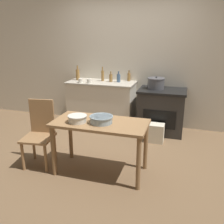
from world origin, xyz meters
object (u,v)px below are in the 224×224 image
at_px(bottle_center, 103,75).
at_px(stock_pot, 156,83).
at_px(mixing_bowl_large, 101,119).
at_px(bottle_mid_left, 78,74).
at_px(chair, 40,132).
at_px(stove, 161,111).
at_px(flour_sack, 155,133).
at_px(bottle_far_left, 119,78).
at_px(cup_center_right, 80,81).
at_px(work_table, 100,130).
at_px(mixing_bowl_small, 77,118).
at_px(bottle_left, 129,77).
at_px(bottle_center_left, 111,78).
at_px(cup_mid_right, 89,81).

bearing_deg(bottle_center, stock_pot, -3.65).
relative_size(mixing_bowl_large, bottle_mid_left, 1.02).
bearing_deg(bottle_mid_left, chair, -83.65).
bearing_deg(mixing_bowl_large, bottle_mid_left, 122.29).
distance_m(chair, stock_pot, 2.26).
distance_m(stove, stock_pot, 0.53).
bearing_deg(flour_sack, bottle_far_left, 144.84).
distance_m(bottle_far_left, cup_center_right, 0.73).
distance_m(stock_pot, bottle_mid_left, 1.58).
bearing_deg(work_table, bottle_far_left, 98.07).
distance_m(chair, bottle_center, 1.91).
distance_m(flour_sack, mixing_bowl_small, 1.66).
distance_m(work_table, bottle_center, 1.93).
bearing_deg(mixing_bowl_small, bottle_left, 84.76).
bearing_deg(mixing_bowl_large, stock_pot, 75.71).
relative_size(work_table, mixing_bowl_large, 4.10).
height_order(bottle_mid_left, bottle_center_left, bottle_mid_left).
bearing_deg(work_table, bottle_center, 108.01).
bearing_deg(bottle_mid_left, stove, -1.79).
height_order(stove, bottle_left, bottle_left).
bearing_deg(bottle_center_left, bottle_far_left, 5.77).
relative_size(bottle_left, bottle_mid_left, 0.72).
bearing_deg(flour_sack, work_table, -115.60).
bearing_deg(chair, bottle_left, 59.50).
xyz_separation_m(work_table, bottle_left, (-0.09, 1.94, 0.36)).
bearing_deg(bottle_center_left, bottle_mid_left, -178.68).
bearing_deg(cup_mid_right, bottle_center_left, 34.45).
xyz_separation_m(bottle_center_left, bottle_center, (-0.18, 0.03, 0.03)).
relative_size(stove, bottle_left, 4.07).
distance_m(stove, bottle_far_left, 1.03).
distance_m(mixing_bowl_large, bottle_center, 1.94).
bearing_deg(work_table, flour_sack, 64.40).
bearing_deg(mixing_bowl_large, flour_sack, 66.07).
height_order(mixing_bowl_small, bottle_center_left, bottle_center_left).
relative_size(work_table, bottle_left, 5.79).
bearing_deg(mixing_bowl_large, bottle_left, 93.31).
bearing_deg(cup_mid_right, cup_center_right, -174.79).
distance_m(stove, mixing_bowl_small, 2.03).
bearing_deg(bottle_left, chair, -112.68).
relative_size(bottle_far_left, bottle_mid_left, 0.71).
height_order(stock_pot, bottle_far_left, bottle_far_left).
distance_m(stove, work_table, 1.81).
bearing_deg(bottle_far_left, cup_mid_right, -152.97).
height_order(flour_sack, mixing_bowl_small, mixing_bowl_small).
distance_m(stock_pot, bottle_left, 0.60).
bearing_deg(mixing_bowl_small, cup_mid_right, 106.68).
height_order(stove, cup_mid_right, cup_mid_right).
bearing_deg(work_table, bottle_mid_left, 122.11).
xyz_separation_m(mixing_bowl_large, bottle_mid_left, (-1.12, 1.78, 0.23)).
relative_size(work_table, cup_center_right, 14.96).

